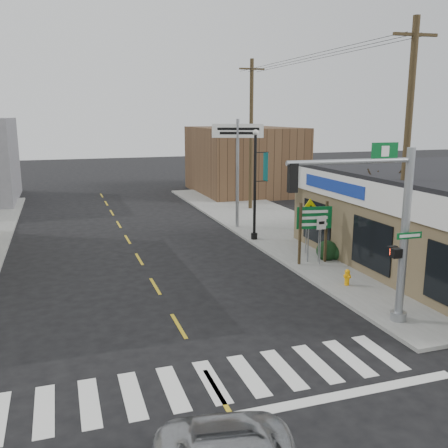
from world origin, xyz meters
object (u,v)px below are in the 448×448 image
object	(u,v)px
lamp_post	(256,177)
dance_center_sign	(238,146)
traffic_signal_pole	(388,218)
bare_tree	(385,177)
utility_pole_near	(406,154)
fire_hydrant	(347,277)
guide_sign	(314,224)
utility_pole_far	(251,134)

from	to	relation	value
lamp_post	dance_center_sign	xyz separation A→B (m)	(0.11, 3.14, 1.43)
traffic_signal_pole	bare_tree	bearing A→B (deg)	57.03
utility_pole_near	traffic_signal_pole	bearing A→B (deg)	-127.88
fire_hydrant	bare_tree	xyz separation A→B (m)	(2.53, 1.52, 3.62)
guide_sign	lamp_post	world-z (taller)	lamp_post
dance_center_sign	utility_pole_far	distance (m)	6.16
traffic_signal_pole	bare_tree	world-z (taller)	traffic_signal_pole
lamp_post	guide_sign	bearing A→B (deg)	-89.92
utility_pole_near	guide_sign	bearing A→B (deg)	122.53
guide_sign	fire_hydrant	world-z (taller)	guide_sign
traffic_signal_pole	guide_sign	bearing A→B (deg)	82.35
lamp_post	utility_pole_near	xyz separation A→B (m)	(2.55, -8.50, 1.74)
guide_sign	utility_pole_near	distance (m)	5.16
fire_hydrant	bare_tree	size ratio (longest dim) A/B	0.13
traffic_signal_pole	lamp_post	distance (m)	11.52
traffic_signal_pole	lamp_post	bearing A→B (deg)	90.16
guide_sign	fire_hydrant	distance (m)	3.41
traffic_signal_pole	utility_pole_near	distance (m)	4.50
fire_hydrant	bare_tree	bearing A→B (deg)	30.99
guide_sign	bare_tree	world-z (taller)	bare_tree
guide_sign	utility_pole_far	size ratio (longest dim) A/B	0.27
utility_pole_near	utility_pole_far	bearing A→B (deg)	94.13
guide_sign	bare_tree	xyz separation A→B (m)	(2.37, -1.57, 2.17)
utility_pole_far	lamp_post	bearing A→B (deg)	-107.13
fire_hydrant	utility_pole_far	bearing A→B (deg)	81.59
traffic_signal_pole	fire_hydrant	bearing A→B (deg)	76.68
lamp_post	utility_pole_near	distance (m)	9.04
utility_pole_far	bare_tree	bearing A→B (deg)	-87.13
guide_sign	bare_tree	distance (m)	3.58
utility_pole_far	traffic_signal_pole	bearing A→B (deg)	-97.03
guide_sign	bare_tree	bearing A→B (deg)	-22.88
guide_sign	utility_pole_far	distance (m)	14.10
bare_tree	utility_pole_far	size ratio (longest dim) A/B	0.49
guide_sign	fire_hydrant	xyz separation A→B (m)	(-0.15, -3.09, -1.44)
bare_tree	utility_pole_near	bearing A→B (deg)	-106.56
fire_hydrant	dance_center_sign	distance (m)	12.03
lamp_post	utility_pole_far	size ratio (longest dim) A/B	0.57
traffic_signal_pole	utility_pole_far	bearing A→B (deg)	82.23
dance_center_sign	utility_pole_far	world-z (taller)	utility_pole_far
guide_sign	dance_center_sign	world-z (taller)	dance_center_sign
traffic_signal_pole	lamp_post	xyz separation A→B (m)	(0.33, 11.51, -0.06)
fire_hydrant	bare_tree	distance (m)	4.67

